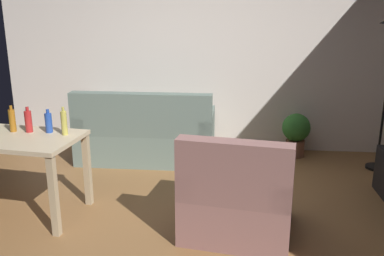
{
  "coord_description": "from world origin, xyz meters",
  "views": [
    {
      "loc": [
        0.48,
        -3.48,
        1.9
      ],
      "look_at": [
        0.1,
        0.5,
        0.75
      ],
      "focal_mm": 39.89,
      "sensor_mm": 36.0,
      "label": 1
    }
  ],
  "objects": [
    {
      "name": "bottle_amber",
      "position": [
        -1.56,
        0.19,
        0.87
      ],
      "size": [
        0.06,
        0.06,
        0.25
      ],
      "color": "#9E6019",
      "rests_on": "desk"
    },
    {
      "name": "bottle_squat",
      "position": [
        -1.04,
        0.13,
        0.88
      ],
      "size": [
        0.05,
        0.05,
        0.26
      ],
      "color": "#BCB24C",
      "rests_on": "desk"
    },
    {
      "name": "bottle_red",
      "position": [
        -1.4,
        0.19,
        0.87
      ],
      "size": [
        0.07,
        0.07,
        0.24
      ],
      "color": "#AD2323",
      "rests_on": "desk"
    },
    {
      "name": "couch",
      "position": [
        -0.58,
        1.59,
        0.31
      ],
      "size": [
        1.68,
        0.84,
        0.92
      ],
      "rotation": [
        0.0,
        0.0,
        3.14
      ],
      "color": "slate",
      "rests_on": "ground_plane"
    },
    {
      "name": "armchair",
      "position": [
        0.55,
        -0.14,
        0.32
      ],
      "size": [
        1.02,
        0.97,
        0.92
      ],
      "rotation": [
        0.0,
        0.0,
        2.98
      ],
      "color": "#996B66",
      "rests_on": "ground_plane"
    },
    {
      "name": "wall_rear",
      "position": [
        0.0,
        2.2,
        1.35
      ],
      "size": [
        5.2,
        0.1,
        2.7
      ],
      "primitive_type": "cube",
      "color": "silver",
      "rests_on": "ground_plane"
    },
    {
      "name": "ground_plane",
      "position": [
        0.0,
        0.0,
        -0.01
      ],
      "size": [
        5.2,
        4.4,
        0.02
      ],
      "primitive_type": "cube",
      "color": "olive"
    },
    {
      "name": "desk",
      "position": [
        -1.5,
        0.05,
        0.65
      ],
      "size": [
        1.28,
        0.85,
        0.76
      ],
      "rotation": [
        0.0,
        0.0,
        -0.13
      ],
      "color": "#C6B28E",
      "rests_on": "ground_plane"
    },
    {
      "name": "bottle_blue",
      "position": [
        -1.21,
        0.19,
        0.86
      ],
      "size": [
        0.06,
        0.06,
        0.22
      ],
      "color": "#2347A3",
      "rests_on": "desk"
    },
    {
      "name": "potted_plant",
      "position": [
        1.32,
        1.9,
        0.33
      ],
      "size": [
        0.36,
        0.36,
        0.57
      ],
      "color": "brown",
      "rests_on": "ground_plane"
    }
  ]
}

